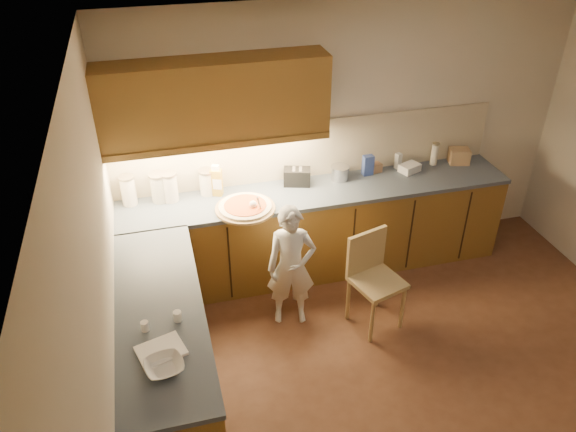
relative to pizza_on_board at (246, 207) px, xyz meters
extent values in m
plane|color=#512E1C|center=(1.11, -1.52, -0.94)|extent=(4.50, 4.50, 0.00)
cube|color=beige|center=(1.11, 0.48, 0.36)|extent=(4.50, 0.04, 2.60)
cube|color=beige|center=(-1.14, -1.52, 0.36)|extent=(0.04, 4.00, 2.60)
cube|color=white|center=(1.11, -1.52, 1.66)|extent=(4.50, 4.00, 0.04)
cube|color=brown|center=(0.73, 0.18, -0.50)|extent=(3.75, 0.60, 0.88)
cube|color=brown|center=(-0.84, -1.12, -0.50)|extent=(0.60, 2.00, 0.88)
cube|color=#404B5B|center=(0.73, 0.18, -0.04)|extent=(3.77, 0.62, 0.04)
cube|color=#404B5B|center=(-0.84, -1.12, -0.04)|extent=(0.62, 2.02, 0.04)
cube|color=black|center=(-0.79, -0.12, -0.50)|extent=(0.02, 0.01, 0.80)
cube|color=black|center=(-0.19, -0.12, -0.50)|extent=(0.02, 0.01, 0.80)
cube|color=black|center=(0.41, -0.12, -0.50)|extent=(0.02, 0.01, 0.80)
cube|color=black|center=(1.01, -0.12, -0.50)|extent=(0.02, 0.01, 0.80)
cube|color=black|center=(1.61, -0.12, -0.50)|extent=(0.02, 0.01, 0.80)
cube|color=black|center=(2.21, -0.12, -0.50)|extent=(0.02, 0.01, 0.80)
cube|color=beige|center=(0.73, 0.46, 0.27)|extent=(3.75, 0.02, 0.58)
cube|color=brown|center=(-0.17, 0.30, 0.91)|extent=(1.95, 0.35, 0.70)
cube|color=brown|center=(-0.17, 0.13, 0.56)|extent=(1.95, 0.02, 0.06)
cylinder|color=tan|center=(0.00, 0.00, -0.01)|extent=(0.54, 0.54, 0.02)
cylinder|color=beige|center=(0.00, 0.00, 0.01)|extent=(0.47, 0.47, 0.02)
cylinder|color=#BF4419|center=(0.00, 0.00, 0.02)|extent=(0.38, 0.38, 0.01)
sphere|color=white|center=(0.06, -0.04, 0.05)|extent=(0.07, 0.07, 0.07)
cylinder|color=white|center=(0.11, -0.11, 0.08)|extent=(0.08, 0.12, 0.22)
imported|color=silver|center=(0.29, -0.49, -0.36)|extent=(0.47, 0.36, 1.17)
cylinder|color=tan|center=(0.88, -0.96, -0.72)|extent=(0.04, 0.04, 0.45)
cylinder|color=tan|center=(1.21, -0.86, -0.72)|extent=(0.04, 0.04, 0.45)
cylinder|color=tan|center=(0.79, -0.63, -0.72)|extent=(0.04, 0.04, 0.45)
cylinder|color=tan|center=(1.11, -0.54, -0.72)|extent=(0.04, 0.04, 0.45)
cube|color=tan|center=(1.00, -0.75, -0.47)|extent=(0.50, 0.50, 0.04)
cube|color=tan|center=(0.95, -0.57, -0.25)|extent=(0.39, 0.15, 0.40)
imported|color=white|center=(-0.84, -1.70, 0.01)|extent=(0.28, 0.28, 0.06)
cylinder|color=white|center=(-0.99, 0.36, 0.11)|extent=(0.13, 0.13, 0.27)
cylinder|color=gray|center=(-0.99, 0.36, 0.25)|extent=(0.14, 0.14, 0.02)
cylinder|color=beige|center=(-0.72, 0.35, 0.10)|extent=(0.15, 0.15, 0.26)
cylinder|color=gray|center=(-0.72, 0.35, 0.24)|extent=(0.16, 0.16, 0.02)
cylinder|color=white|center=(-0.63, 0.34, 0.11)|extent=(0.14, 0.14, 0.26)
cylinder|color=gray|center=(-0.63, 0.34, 0.25)|extent=(0.15, 0.15, 0.02)
cylinder|color=white|center=(-0.28, 0.37, 0.09)|extent=(0.14, 0.14, 0.23)
cylinder|color=gray|center=(-0.28, 0.37, 0.21)|extent=(0.15, 0.15, 0.02)
cube|color=#B79124|center=(-0.20, 0.33, 0.11)|extent=(0.12, 0.11, 0.26)
cube|color=silver|center=(-0.20, 0.33, 0.26)|extent=(0.08, 0.07, 0.05)
cube|color=black|center=(0.57, 0.33, 0.06)|extent=(0.29, 0.21, 0.16)
cube|color=silver|center=(0.54, 0.34, 0.14)|extent=(0.06, 0.11, 0.00)
cube|color=silver|center=(0.60, 0.32, 0.14)|extent=(0.06, 0.11, 0.00)
cylinder|color=#BABABF|center=(1.00, 0.32, 0.04)|extent=(0.17, 0.17, 0.13)
cylinder|color=#BABABF|center=(1.00, 0.32, 0.11)|extent=(0.18, 0.18, 0.01)
cube|color=#314693|center=(1.30, 0.34, 0.08)|extent=(0.10, 0.08, 0.20)
cube|color=tan|center=(1.39, 0.38, 0.02)|extent=(0.14, 0.11, 0.09)
cube|color=silver|center=(1.64, 0.39, 0.06)|extent=(0.07, 0.07, 0.16)
cube|color=white|center=(1.73, 0.29, 0.02)|extent=(0.23, 0.20, 0.08)
cylinder|color=white|center=(2.03, 0.38, 0.09)|extent=(0.07, 0.07, 0.22)
cylinder|color=tan|center=(2.03, 0.38, 0.20)|extent=(0.08, 0.08, 0.01)
cube|color=tan|center=(2.30, 0.34, 0.05)|extent=(0.23, 0.20, 0.15)
cube|color=white|center=(-0.85, -1.54, -0.01)|extent=(0.34, 0.30, 0.02)
cylinder|color=silver|center=(-0.94, -1.32, 0.01)|extent=(0.06, 0.06, 0.07)
cylinder|color=white|center=(-0.72, -1.28, 0.01)|extent=(0.07, 0.07, 0.08)
camera|label=1|loc=(-0.72, -4.21, 2.63)|focal=35.00mm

